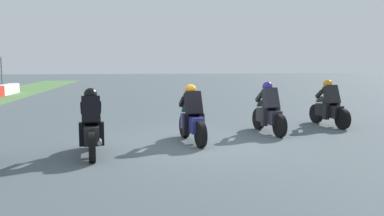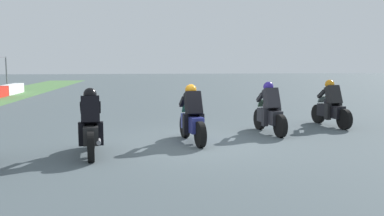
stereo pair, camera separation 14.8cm
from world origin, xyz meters
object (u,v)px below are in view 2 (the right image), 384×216
at_px(rider_lane_b, 270,112).
at_px(rider_lane_c, 192,118).
at_px(rider_lane_d, 91,127).
at_px(rider_lane_a, 331,107).

distance_m(rider_lane_b, rider_lane_c, 2.63).
xyz_separation_m(rider_lane_c, rider_lane_d, (-1.19, 2.42, 0.00)).
height_order(rider_lane_c, rider_lane_d, same).
xyz_separation_m(rider_lane_b, rider_lane_d, (-2.26, 4.82, 0.00)).
distance_m(rider_lane_b, rider_lane_d, 5.33).
bearing_deg(rider_lane_b, rider_lane_c, 105.74).
relative_size(rider_lane_b, rider_lane_d, 1.00).
distance_m(rider_lane_a, rider_lane_c, 5.22).
relative_size(rider_lane_b, rider_lane_c, 1.00).
xyz_separation_m(rider_lane_b, rider_lane_c, (-1.07, 2.40, 0.00)).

